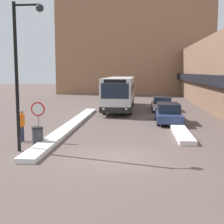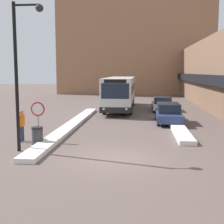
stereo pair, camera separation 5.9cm
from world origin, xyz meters
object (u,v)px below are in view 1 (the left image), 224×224
(stop_sign, at_px, (38,113))
(parked_car_front, at_px, (168,113))
(city_bus, at_px, (120,92))
(trash_bin, at_px, (38,136))
(parked_car_middle, at_px, (162,103))
(street_lamp, at_px, (22,62))
(pedestrian, at_px, (22,123))

(stop_sign, bearing_deg, parked_car_front, 42.70)
(city_bus, xyz_separation_m, parked_car_front, (4.13, -7.91, -1.00))
(trash_bin, bearing_deg, stop_sign, 104.91)
(parked_car_middle, xyz_separation_m, street_lamp, (-7.56, -16.48, 3.54))
(pedestrian, bearing_deg, stop_sign, 96.10)
(pedestrian, bearing_deg, trash_bin, 53.15)
(parked_car_middle, relative_size, street_lamp, 0.68)
(parked_car_front, xyz_separation_m, parked_car_middle, (0.00, 7.34, -0.03))
(street_lamp, bearing_deg, parked_car_front, 50.39)
(stop_sign, xyz_separation_m, trash_bin, (0.23, -0.87, -1.08))
(trash_bin, bearing_deg, street_lamp, -99.39)
(stop_sign, bearing_deg, city_bus, 76.97)
(stop_sign, relative_size, pedestrian, 1.24)
(city_bus, relative_size, pedestrian, 7.23)
(street_lamp, relative_size, pedestrian, 3.99)
(parked_car_front, bearing_deg, pedestrian, -139.77)
(parked_car_front, distance_m, pedestrian, 11.07)
(stop_sign, xyz_separation_m, street_lamp, (0.02, -2.14, 2.68))
(parked_car_middle, bearing_deg, street_lamp, -114.65)
(city_bus, relative_size, parked_car_middle, 2.65)
(street_lamp, height_order, trash_bin, street_lamp)
(parked_car_front, height_order, pedestrian, pedestrian)
(parked_car_middle, height_order, pedestrian, pedestrian)
(city_bus, bearing_deg, trash_bin, -101.54)
(stop_sign, distance_m, trash_bin, 1.40)
(parked_car_front, distance_m, street_lamp, 12.37)
(parked_car_middle, relative_size, stop_sign, 2.20)
(stop_sign, distance_m, street_lamp, 3.43)
(street_lamp, relative_size, trash_bin, 7.28)
(city_bus, relative_size, parked_car_front, 2.67)
(parked_car_middle, bearing_deg, city_bus, 172.10)
(stop_sign, bearing_deg, trash_bin, -75.09)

